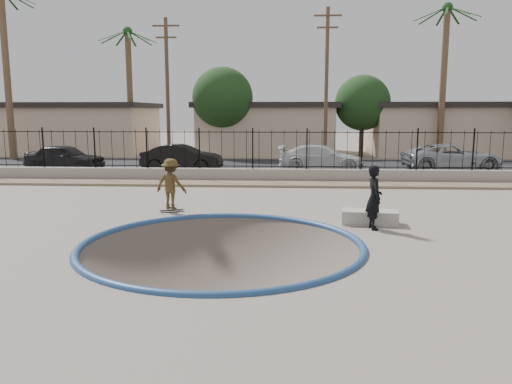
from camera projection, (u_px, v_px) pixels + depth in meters
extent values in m
cube|color=gray|center=(255.00, 198.00, 25.22)|extent=(120.00, 120.00, 2.20)
torus|color=navy|center=(222.00, 245.00, 12.23)|extent=(7.04, 7.04, 0.20)
cube|color=#8F7A5D|center=(251.00, 184.00, 22.27)|extent=(42.00, 1.60, 0.11)
cube|color=gray|center=(253.00, 175.00, 23.32)|extent=(42.00, 0.45, 0.60)
cube|color=black|center=(253.00, 166.00, 23.25)|extent=(40.00, 0.04, 0.03)
cube|color=black|center=(253.00, 132.00, 23.00)|extent=(40.00, 0.04, 0.04)
cube|color=black|center=(260.00, 166.00, 29.96)|extent=(90.00, 8.00, 0.04)
cube|color=tan|center=(80.00, 130.00, 39.94)|extent=(11.00, 8.00, 3.50)
cube|color=black|center=(78.00, 106.00, 39.63)|extent=(11.60, 8.60, 0.40)
cube|color=tan|center=(267.00, 131.00, 39.05)|extent=(10.00, 8.00, 3.50)
cube|color=black|center=(267.00, 105.00, 38.73)|extent=(10.60, 8.60, 0.40)
cube|color=tan|center=(449.00, 131.00, 38.21)|extent=(12.00, 8.00, 3.50)
cube|color=black|center=(450.00, 105.00, 37.89)|extent=(12.60, 8.60, 0.40)
cylinder|color=brown|center=(7.00, 77.00, 33.06)|extent=(0.44, 0.44, 11.00)
cylinder|color=brown|center=(130.00, 94.00, 36.74)|extent=(0.44, 0.44, 9.00)
sphere|color=#1C4819|center=(127.00, 31.00, 36.03)|extent=(0.70, 0.70, 0.70)
cylinder|color=brown|center=(443.00, 85.00, 33.37)|extent=(0.44, 0.44, 10.00)
sphere|color=#1C4819|center=(448.00, 8.00, 32.58)|extent=(0.70, 0.70, 0.70)
cylinder|color=#473323|center=(168.00, 91.00, 31.57)|extent=(0.24, 0.24, 9.00)
cube|color=#473323|center=(166.00, 26.00, 30.93)|extent=(1.70, 0.10, 0.10)
cube|color=#473323|center=(166.00, 37.00, 31.05)|extent=(1.30, 0.10, 0.10)
cylinder|color=#473323|center=(326.00, 87.00, 30.94)|extent=(0.24, 0.24, 9.50)
cube|color=#473323|center=(328.00, 15.00, 30.25)|extent=(1.70, 0.10, 0.10)
cube|color=#473323|center=(328.00, 27.00, 30.37)|extent=(1.30, 0.10, 0.10)
cylinder|color=#473323|center=(223.00, 136.00, 35.82)|extent=(0.34, 0.34, 3.00)
sphere|color=#143311|center=(223.00, 98.00, 35.38)|extent=(4.32, 4.32, 4.32)
cylinder|color=#473323|center=(361.00, 137.00, 36.22)|extent=(0.34, 0.34, 2.75)
sphere|color=#143311|center=(363.00, 103.00, 35.83)|extent=(3.96, 3.96, 3.96)
imported|color=brown|center=(171.00, 187.00, 16.17)|extent=(1.19, 0.89, 1.65)
cube|color=black|center=(172.00, 210.00, 16.29)|extent=(0.78, 0.45, 0.02)
cylinder|color=silver|center=(164.00, 212.00, 16.15)|extent=(0.06, 0.04, 0.05)
cylinder|color=silver|center=(164.00, 211.00, 16.29)|extent=(0.06, 0.04, 0.05)
cylinder|color=silver|center=(180.00, 211.00, 16.31)|extent=(0.06, 0.04, 0.05)
cylinder|color=silver|center=(179.00, 210.00, 16.44)|extent=(0.06, 0.04, 0.05)
imported|color=black|center=(374.00, 197.00, 13.80)|extent=(0.50, 0.70, 1.79)
cube|color=#ADA89A|center=(369.00, 217.00, 14.54)|extent=(1.66, 0.86, 0.40)
imported|color=black|center=(65.00, 157.00, 27.28)|extent=(4.29, 1.90, 1.43)
imported|color=black|center=(182.00, 158.00, 27.19)|extent=(4.41, 1.73, 1.43)
imported|color=silver|center=(321.00, 157.00, 27.67)|extent=(4.84, 2.29, 1.36)
imported|color=#9EA2A6|center=(452.00, 157.00, 27.24)|extent=(5.47, 2.92, 1.46)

